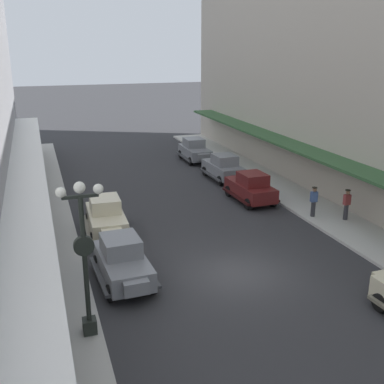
% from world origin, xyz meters
% --- Properties ---
extents(ground_plane, '(200.00, 200.00, 0.00)m').
position_xyz_m(ground_plane, '(0.00, 0.00, 0.00)').
color(ground_plane, '#2D2D30').
extents(sidewalk_left, '(3.00, 60.00, 0.15)m').
position_xyz_m(sidewalk_left, '(-7.50, 0.00, 0.07)').
color(sidewalk_left, '#B7B5AD').
rests_on(sidewalk_left, ground).
extents(parked_car_0, '(2.25, 4.30, 1.84)m').
position_xyz_m(parked_car_0, '(-4.51, 6.17, 0.94)').
color(parked_car_0, beige).
rests_on(parked_car_0, ground).
extents(parked_car_1, '(2.29, 4.31, 1.84)m').
position_xyz_m(parked_car_1, '(-4.66, 0.86, 0.94)').
color(parked_car_1, slate).
rests_on(parked_car_1, ground).
extents(parked_car_2, '(2.27, 4.30, 1.84)m').
position_xyz_m(parked_car_2, '(4.59, 8.50, 0.94)').
color(parked_car_2, '#591919').
rests_on(parked_car_2, ground).
extents(parked_car_4, '(2.28, 4.31, 1.84)m').
position_xyz_m(parked_car_4, '(4.86, 13.58, 0.94)').
color(parked_car_4, slate).
rests_on(parked_car_4, ground).
extents(parked_car_5, '(2.15, 4.26, 1.84)m').
position_xyz_m(parked_car_5, '(4.76, 19.53, 0.94)').
color(parked_car_5, slate).
rests_on(parked_car_5, ground).
extents(lamp_post_with_clock, '(1.42, 0.44, 5.16)m').
position_xyz_m(lamp_post_with_clock, '(-6.40, -2.58, 2.99)').
color(lamp_post_with_clock, black).
rests_on(lamp_post_with_clock, sidewalk_left).
extents(pedestrian_0, '(0.36, 0.28, 1.67)m').
position_xyz_m(pedestrian_0, '(7.94, 3.66, 1.01)').
color(pedestrian_0, '#2D2D33').
rests_on(pedestrian_0, sidewalk_right).
extents(pedestrian_1, '(0.36, 0.28, 1.67)m').
position_xyz_m(pedestrian_1, '(6.54, 4.65, 1.01)').
color(pedestrian_1, '#2D2D33').
rests_on(pedestrian_1, sidewalk_right).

